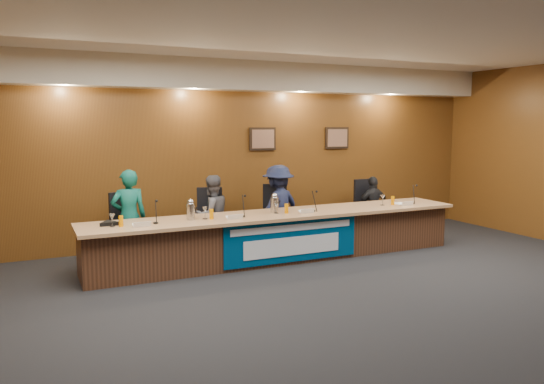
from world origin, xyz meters
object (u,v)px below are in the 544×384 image
(office_chair_c, at_px, (276,219))
(carafe_left, at_px, (191,212))
(banner, at_px, (292,241))
(office_chair_d, at_px, (370,211))
(office_chair_b, at_px, (210,225))
(carafe_mid, at_px, (274,205))
(dais_body, at_px, (280,237))
(panelist_c, at_px, (278,207))
(panelist_b, at_px, (212,215))
(office_chair_a, at_px, (128,232))
(panelist_a, at_px, (129,217))
(panelist_d, at_px, (373,207))
(speakerphone, at_px, (109,223))

(office_chair_c, xyz_separation_m, carafe_left, (-1.76, -0.85, 0.39))
(banner, xyz_separation_m, office_chair_d, (2.28, 1.23, 0.10))
(office_chair_b, relative_size, carafe_mid, 2.02)
(dais_body, distance_m, panelist_c, 0.86)
(panelist_b, distance_m, panelist_c, 1.20)
(dais_body, xyz_separation_m, carafe_left, (-1.46, -0.04, 0.52))
(office_chair_a, xyz_separation_m, office_chair_b, (1.31, 0.00, 0.00))
(dais_body, distance_m, office_chair_c, 0.88)
(panelist_a, height_order, panelist_d, panelist_a)
(banner, distance_m, office_chair_b, 1.52)
(office_chair_d, distance_m, speakerphone, 4.93)
(panelist_c, bearing_deg, carafe_mid, 38.51)
(office_chair_a, bearing_deg, office_chair_d, -9.72)
(banner, relative_size, speakerphone, 6.88)
(banner, xyz_separation_m, panelist_d, (2.28, 1.13, 0.20))
(panelist_d, bearing_deg, office_chair_b, 1.94)
(panelist_b, bearing_deg, panelist_a, -12.35)
(banner, relative_size, carafe_mid, 9.27)
(panelist_a, height_order, panelist_c, panelist_a)
(panelist_a, height_order, carafe_mid, panelist_a)
(panelist_a, relative_size, speakerphone, 4.53)
(panelist_d, distance_m, carafe_left, 3.83)
(panelist_c, height_order, office_chair_d, panelist_c)
(banner, xyz_separation_m, carafe_left, (-1.46, 0.38, 0.49))
(banner, bearing_deg, office_chair_d, 28.23)
(panelist_a, xyz_separation_m, office_chair_c, (2.51, 0.10, -0.24))
(office_chair_c, bearing_deg, carafe_mid, -95.75)
(panelist_b, height_order, office_chair_b, panelist_b)
(panelist_b, bearing_deg, panelist_d, 167.65)
(dais_body, relative_size, panelist_c, 4.19)
(panelist_b, relative_size, office_chair_d, 2.73)
(banner, relative_size, panelist_d, 1.91)
(dais_body, bearing_deg, banner, -90.00)
(panelist_d, xyz_separation_m, carafe_left, (-3.74, -0.75, 0.29))
(panelist_b, relative_size, panelist_c, 0.91)
(speakerphone, bearing_deg, office_chair_b, 24.28)
(carafe_left, relative_size, carafe_mid, 1.00)
(panelist_b, height_order, panelist_d, panelist_b)
(banner, xyz_separation_m, office_chair_c, (0.31, 1.23, 0.10))
(panelist_a, distance_m, speakerphone, 0.77)
(panelist_b, height_order, speakerphone, panelist_b)
(office_chair_a, bearing_deg, banner, -38.81)
(dais_body, distance_m, panelist_a, 2.34)
(panelist_b, distance_m, speakerphone, 1.82)
(banner, bearing_deg, dais_body, 90.00)
(dais_body, bearing_deg, office_chair_c, 69.34)
(panelist_a, distance_m, carafe_left, 1.07)
(panelist_b, bearing_deg, carafe_left, 40.48)
(speakerphone, bearing_deg, panelist_a, 60.09)
(office_chair_d, distance_m, carafe_mid, 2.53)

